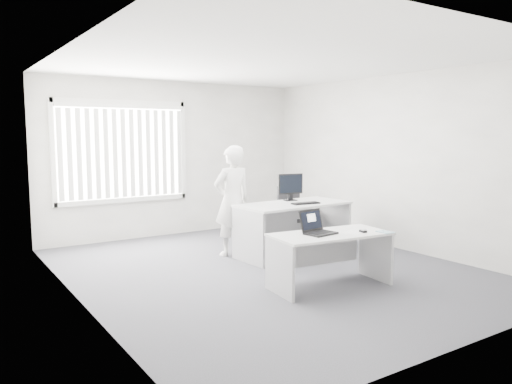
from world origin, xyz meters
TOP-DOWN VIEW (x-y plane):
  - ground at (0.00, 0.00)m, footprint 6.00×6.00m
  - wall_back at (0.00, 3.00)m, footprint 5.00×0.02m
  - wall_front at (0.00, -3.00)m, footprint 5.00×0.02m
  - wall_left at (-2.50, 0.00)m, footprint 0.02×6.00m
  - wall_right at (2.50, 0.00)m, footprint 0.02×6.00m
  - ceiling at (0.00, 0.00)m, footprint 5.00×6.00m
  - window at (-1.00, 2.96)m, footprint 2.32×0.06m
  - blinds at (-1.00, 2.90)m, footprint 2.20×0.10m
  - desk_near at (0.19, -1.05)m, footprint 1.52×0.83m
  - desk_far at (0.82, 0.50)m, footprint 1.80×0.92m
  - office_chair at (1.29, 1.15)m, footprint 0.66×0.66m
  - person at (0.03, 1.00)m, footprint 0.62×0.41m
  - laptop at (0.04, -1.03)m, footprint 0.40×0.37m
  - paper_sheet at (0.47, -1.15)m, footprint 0.34×0.29m
  - mouse at (0.55, -1.23)m, footprint 0.07×0.10m
  - booklet at (0.78, -1.38)m, footprint 0.14×0.19m
  - keyboard at (0.91, 0.32)m, footprint 0.45×0.20m
  - monitor at (0.95, 0.75)m, footprint 0.44×0.19m

SIDE VIEW (x-z plane):
  - ground at x=0.00m, z-range 0.00..0.00m
  - office_chair at x=1.29m, z-range -0.18..0.79m
  - desk_near at x=0.19m, z-range 0.15..0.81m
  - desk_far at x=0.82m, z-range 0.18..0.98m
  - paper_sheet at x=0.47m, z-range 0.66..0.66m
  - booklet at x=0.78m, z-range 0.66..0.67m
  - mouse at x=0.55m, z-range 0.66..0.70m
  - laptop at x=0.04m, z-range 0.66..0.94m
  - keyboard at x=0.91m, z-range 0.80..0.82m
  - person at x=0.03m, z-range 0.00..1.68m
  - monitor at x=0.95m, z-range 0.80..1.23m
  - wall_back at x=0.00m, z-range 0.00..2.80m
  - wall_front at x=0.00m, z-range 0.00..2.80m
  - wall_left at x=-2.50m, z-range 0.00..2.80m
  - wall_right at x=2.50m, z-range 0.00..2.80m
  - blinds at x=-1.00m, z-range 0.77..2.27m
  - window at x=-1.00m, z-range 0.67..2.43m
  - ceiling at x=0.00m, z-range 2.79..2.81m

